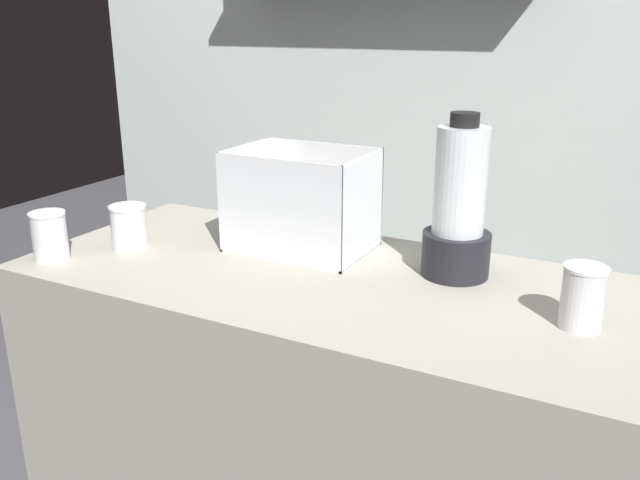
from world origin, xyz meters
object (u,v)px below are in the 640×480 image
carrot_display_bin (303,218)px  juice_cup_pomegranate_middle (582,299)px  juice_cup_orange_far_left (50,238)px  juice_cup_beet_left (129,230)px  blender_pitcher (458,212)px

carrot_display_bin → juice_cup_pomegranate_middle: carrot_display_bin is taller
juice_cup_orange_far_left → juice_cup_beet_left: juice_cup_orange_far_left is taller
juice_cup_beet_left → juice_cup_pomegranate_middle: juice_cup_pomegranate_middle is taller
carrot_display_bin → juice_cup_orange_far_left: carrot_display_bin is taller
juice_cup_orange_far_left → juice_cup_pomegranate_middle: 1.20m
blender_pitcher → juice_cup_beet_left: bearing=-165.5°
juice_cup_pomegranate_middle → carrot_display_bin: bearing=167.1°
carrot_display_bin → juice_cup_pomegranate_middle: 0.70m
blender_pitcher → juice_cup_orange_far_left: 0.96m
carrot_display_bin → juice_cup_orange_far_left: size_ratio=2.84×
juice_cup_orange_far_left → juice_cup_pomegranate_middle: size_ratio=0.97×
carrot_display_bin → juice_cup_pomegranate_middle: (0.68, -0.16, -0.02)m
juice_cup_beet_left → juice_cup_pomegranate_middle: size_ratio=0.92×
blender_pitcher → juice_cup_beet_left: size_ratio=3.26×
blender_pitcher → juice_cup_beet_left: blender_pitcher is taller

